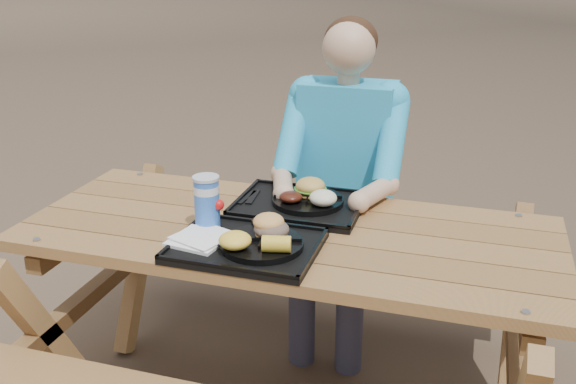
# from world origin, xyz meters

# --- Properties ---
(picnic_table) EXTENTS (1.80, 1.49, 0.75)m
(picnic_table) POSITION_xyz_m (0.00, 0.00, 0.38)
(picnic_table) COLOR #999999
(picnic_table) RESTS_ON ground
(tray_near) EXTENTS (0.45, 0.35, 0.02)m
(tray_near) POSITION_xyz_m (-0.08, -0.20, 0.76)
(tray_near) COLOR black
(tray_near) RESTS_ON picnic_table
(tray_far) EXTENTS (0.45, 0.35, 0.02)m
(tray_far) POSITION_xyz_m (-0.01, 0.18, 0.76)
(tray_far) COLOR black
(tray_far) RESTS_ON picnic_table
(plate_near) EXTENTS (0.26, 0.26, 0.02)m
(plate_near) POSITION_xyz_m (-0.02, -0.20, 0.78)
(plate_near) COLOR black
(plate_near) RESTS_ON tray_near
(plate_far) EXTENTS (0.26, 0.26, 0.02)m
(plate_far) POSITION_xyz_m (0.02, 0.19, 0.78)
(plate_far) COLOR black
(plate_far) RESTS_ON tray_far
(napkin_stack) EXTENTS (0.19, 0.19, 0.02)m
(napkin_stack) POSITION_xyz_m (-0.23, -0.22, 0.78)
(napkin_stack) COLOR white
(napkin_stack) RESTS_ON tray_near
(soda_cup) EXTENTS (0.08, 0.08, 0.17)m
(soda_cup) POSITION_xyz_m (-0.24, -0.11, 0.85)
(soda_cup) COLOR blue
(soda_cup) RESTS_ON tray_near
(condiment_bbq) EXTENTS (0.05, 0.05, 0.03)m
(condiment_bbq) POSITION_xyz_m (-0.08, -0.07, 0.78)
(condiment_bbq) COLOR black
(condiment_bbq) RESTS_ON tray_near
(condiment_mustard) EXTENTS (0.05, 0.05, 0.03)m
(condiment_mustard) POSITION_xyz_m (-0.03, -0.07, 0.79)
(condiment_mustard) COLOR gold
(condiment_mustard) RESTS_ON tray_near
(sandwich) EXTENTS (0.10, 0.10, 0.11)m
(sandwich) POSITION_xyz_m (-0.01, -0.16, 0.84)
(sandwich) COLOR #E59E51
(sandwich) RESTS_ON plate_near
(mac_cheese) EXTENTS (0.10, 0.10, 0.05)m
(mac_cheese) POSITION_xyz_m (-0.08, -0.27, 0.82)
(mac_cheese) COLOR yellow
(mac_cheese) RESTS_ON plate_near
(corn_cob) EXTENTS (0.10, 0.10, 0.05)m
(corn_cob) POSITION_xyz_m (0.04, -0.26, 0.82)
(corn_cob) COLOR yellow
(corn_cob) RESTS_ON plate_near
(cutlery_far) EXTENTS (0.04, 0.14, 0.01)m
(cutlery_far) POSITION_xyz_m (-0.19, 0.18, 0.77)
(cutlery_far) COLOR black
(cutlery_far) RESTS_ON tray_far
(burger) EXTENTS (0.11, 0.11, 0.10)m
(burger) POSITION_xyz_m (0.02, 0.22, 0.84)
(burger) COLOR gold
(burger) RESTS_ON plate_far
(baked_beans) EXTENTS (0.08, 0.08, 0.04)m
(baked_beans) POSITION_xyz_m (-0.03, 0.13, 0.81)
(baked_beans) COLOR #41170D
(baked_beans) RESTS_ON plate_far
(potato_salad) EXTENTS (0.10, 0.10, 0.05)m
(potato_salad) POSITION_xyz_m (0.09, 0.14, 0.82)
(potato_salad) COLOR #EDE9C9
(potato_salad) RESTS_ON plate_far
(diner) EXTENTS (0.48, 0.84, 1.28)m
(diner) POSITION_xyz_m (0.06, 0.61, 0.64)
(diner) COLOR teal
(diner) RESTS_ON ground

